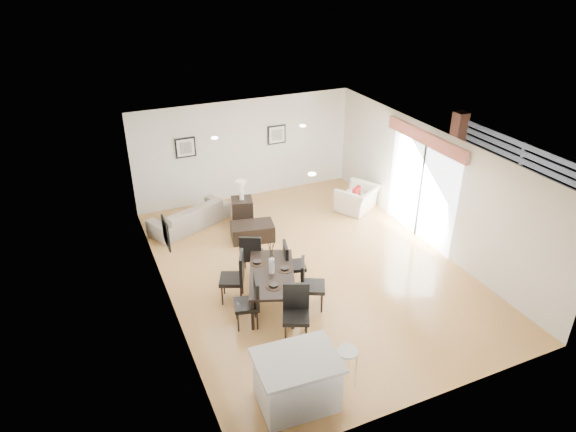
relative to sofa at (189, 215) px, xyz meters
name	(u,v)px	position (x,y,z in m)	size (l,w,h in m)	color
ground	(310,268)	(1.89, -2.89, -0.29)	(8.00, 8.00, 0.00)	#B08748
wall_back	(245,149)	(1.89, 1.11, 1.06)	(6.00, 0.04, 2.70)	silver
wall_front	(436,332)	(1.89, -6.89, 1.06)	(6.00, 0.04, 2.70)	silver
wall_left	(164,243)	(-1.11, -2.89, 1.06)	(0.04, 8.00, 2.70)	silver
wall_right	(431,188)	(4.89, -2.89, 1.06)	(0.04, 8.00, 2.70)	silver
ceiling	(313,150)	(1.89, -2.89, 2.41)	(6.00, 8.00, 0.02)	white
sofa	(189,215)	(0.00, 0.00, 0.00)	(2.01, 0.79, 0.59)	gray
armchair	(357,198)	(4.23, -0.89, 0.03)	(1.01, 0.88, 0.65)	white
courtyard_plant_a	(533,222)	(7.44, -3.69, 0.03)	(0.58, 0.50, 0.64)	#3B5524
courtyard_plant_b	(466,181)	(7.57, -1.19, 0.05)	(0.39, 0.39, 0.69)	#3B5524
dining_table	(272,276)	(0.69, -3.69, 0.33)	(1.38, 1.85, 0.69)	black
dining_chair_wnear	(251,300)	(0.11, -4.13, 0.25)	(0.53, 0.53, 0.98)	black
dining_chair_wfar	(236,275)	(0.11, -3.31, 0.28)	(0.61, 0.61, 1.03)	black
dining_chair_enear	(308,282)	(1.28, -4.07, 0.27)	(0.61, 0.61, 1.01)	black
dining_chair_efar	(291,262)	(1.28, -3.26, 0.24)	(0.52, 0.52, 0.95)	black
dining_chair_head	(296,309)	(0.73, -4.72, 0.28)	(0.61, 0.61, 1.02)	black
dining_chair_foot	(251,253)	(0.65, -2.66, 0.26)	(0.60, 0.60, 0.99)	black
vase	(271,260)	(0.69, -3.69, 0.69)	(0.70, 1.15, 0.65)	white
coffee_table	(252,232)	(1.19, -1.23, -0.10)	(0.99, 0.59, 0.40)	black
side_table	(242,212)	(1.23, -0.41, 0.04)	(0.51, 0.51, 0.68)	black
table_lamp	(241,187)	(1.23, -0.41, 0.70)	(0.26, 0.26, 0.49)	white
cushion	(356,193)	(4.14, -0.99, 0.24)	(0.32, 0.10, 0.32)	maroon
kitchen_island	(297,380)	(0.10, -6.12, 0.14)	(1.28, 1.02, 0.86)	silver
bar_stool	(347,355)	(0.95, -6.12, 0.31)	(0.32, 0.32, 0.71)	white
framed_print_back_left	(186,148)	(0.29, 1.08, 1.36)	(0.52, 0.04, 0.52)	black
framed_print_back_right	(277,135)	(2.79, 1.08, 1.36)	(0.52, 0.04, 0.52)	black
framed_print_left_wall	(166,233)	(-1.08, -3.09, 1.36)	(0.04, 0.52, 0.52)	black
sliding_door	(423,170)	(4.85, -2.59, 1.37)	(0.12, 2.70, 2.57)	white
courtyard	(506,170)	(8.06, -2.03, 0.63)	(6.00, 6.00, 2.00)	gray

